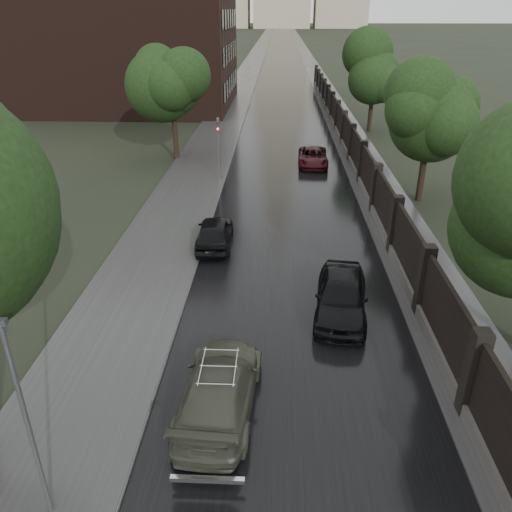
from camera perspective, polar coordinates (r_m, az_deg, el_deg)
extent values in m
cube|color=black|center=(195.78, 2.96, 23.55)|extent=(8.00, 420.00, 0.02)
cube|color=#2D2D2D|center=(195.85, 1.05, 23.60)|extent=(4.00, 420.00, 0.16)
cube|color=#2D2D2D|center=(195.87, 4.72, 23.51)|extent=(3.00, 420.00, 0.08)
cube|color=#383533|center=(39.10, 10.36, 11.73)|extent=(0.40, 75.00, 0.50)
cube|color=black|center=(38.81, 10.51, 13.52)|extent=(0.15, 75.00, 2.00)
cube|color=black|center=(76.19, 6.87, 19.85)|extent=(0.45, 0.45, 2.70)
cylinder|color=black|center=(36.95, -9.35, 15.23)|extent=(0.36, 0.36, 5.85)
sphere|color=black|center=(36.58, -9.63, 18.82)|extent=(4.25, 4.25, 4.25)
cylinder|color=black|center=(29.58, 18.77, 11.09)|extent=(0.36, 0.36, 5.53)
sphere|color=black|center=(29.13, 19.42, 15.26)|extent=(4.08, 4.08, 4.08)
cylinder|color=black|center=(46.80, 13.10, 17.03)|extent=(0.36, 0.36, 5.53)
sphere|color=black|center=(46.51, 13.39, 19.71)|extent=(4.08, 4.08, 4.08)
cylinder|color=#59595E|center=(11.28, -24.47, -17.67)|extent=(0.10, 0.10, 5.00)
cube|color=#59595E|center=(9.79, -27.25, -6.70)|extent=(0.25, 0.12, 0.12)
cylinder|color=#59595E|center=(31.88, -4.24, 11.08)|extent=(0.12, 0.12, 3.00)
imported|color=#59595E|center=(31.41, -4.37, 14.60)|extent=(0.16, 0.20, 1.00)
sphere|color=#FF0C0C|center=(31.29, -4.39, 14.28)|extent=(0.14, 0.14, 0.14)
cube|color=black|center=(60.09, -15.87, 25.68)|extent=(24.00, 18.00, 20.00)
imported|color=#3E4134|center=(14.00, -4.18, -14.84)|extent=(2.27, 4.95, 1.40)
imported|color=black|center=(23.02, -4.75, 2.68)|extent=(1.68, 3.98, 1.34)
imported|color=black|center=(18.04, 9.73, -4.48)|extent=(2.35, 4.66, 1.52)
imported|color=black|center=(35.72, 6.53, 11.17)|extent=(2.09, 4.35, 1.19)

